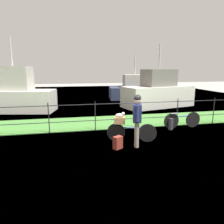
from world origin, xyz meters
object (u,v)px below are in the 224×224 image
at_px(cyclist_person, 137,116).
at_px(moored_boat_mid, 134,90).
at_px(backpack_on_paving, 118,143).
at_px(moored_boat_far, 158,93).
at_px(bicycle_main, 131,132).
at_px(moored_boat_near, 15,95).
at_px(terrier_dog, 120,115).
at_px(mooring_bollard, 171,124).
at_px(bicycle_parked, 182,120).
at_px(wooden_crate, 120,120).

bearing_deg(cyclist_person, moored_boat_mid, 72.62).
bearing_deg(backpack_on_paving, moored_boat_far, -154.62).
relative_size(bicycle_main, cyclist_person, 0.98).
height_order(backpack_on_paving, moored_boat_near, moored_boat_near).
distance_m(terrier_dog, moored_boat_far, 7.39).
relative_size(cyclist_person, mooring_bollard, 3.59).
relative_size(moored_boat_near, moored_boat_mid, 1.08).
bearing_deg(moored_boat_near, bicycle_parked, -34.31).
height_order(bicycle_main, moored_boat_mid, moored_boat_mid).
height_order(wooden_crate, moored_boat_near, moored_boat_near).
bearing_deg(mooring_bollard, moored_boat_mid, 81.58).
xyz_separation_m(terrier_dog, bicycle_parked, (2.94, 1.06, -0.58)).
bearing_deg(moored_boat_mid, moored_boat_far, -84.49).
xyz_separation_m(terrier_dog, moored_boat_mid, (3.72, 10.05, -0.19)).
xyz_separation_m(terrier_dog, moored_boat_near, (-4.73, 6.29, 0.03)).
height_order(terrier_dog, backpack_on_paving, terrier_dog).
bearing_deg(moored_boat_mid, terrier_dog, -110.33).
height_order(cyclist_person, moored_boat_near, moored_boat_near).
bearing_deg(backpack_on_paving, bicycle_parked, 176.46).
bearing_deg(moored_boat_near, wooden_crate, -53.17).
relative_size(mooring_bollard, moored_boat_far, 0.09).
bearing_deg(wooden_crate, bicycle_main, -16.16).
relative_size(cyclist_person, moored_boat_near, 0.36).
height_order(bicycle_main, cyclist_person, cyclist_person).
height_order(backpack_on_paving, moored_boat_mid, moored_boat_mid).
height_order(wooden_crate, backpack_on_paving, wooden_crate).
bearing_deg(bicycle_main, backpack_on_paving, -136.37).
relative_size(terrier_dog, cyclist_person, 0.19).
xyz_separation_m(terrier_dog, mooring_bollard, (2.38, 0.96, -0.69)).
bearing_deg(moored_boat_far, bicycle_main, -120.92).
relative_size(bicycle_main, wooden_crate, 4.51).
xyz_separation_m(cyclist_person, bicycle_parked, (2.54, 1.64, -0.65)).
height_order(bicycle_main, moored_boat_far, moored_boat_far).
bearing_deg(cyclist_person, moored_boat_far, 61.17).
bearing_deg(wooden_crate, backpack_on_paving, -108.04).
distance_m(bicycle_main, moored_boat_far, 7.31).
xyz_separation_m(mooring_bollard, moored_boat_far, (1.72, 5.19, 0.68)).
bearing_deg(bicycle_parked, backpack_on_paving, -151.41).
bearing_deg(moored_boat_near, terrier_dog, -53.06).
xyz_separation_m(bicycle_main, wooden_crate, (-0.38, 0.11, 0.40)).
relative_size(bicycle_parked, moored_boat_mid, 0.39).
bearing_deg(bicycle_main, mooring_bollard, 27.70).
relative_size(wooden_crate, moored_boat_near, 0.08).
xyz_separation_m(bicycle_parked, moored_boat_far, (1.16, 5.09, 0.57)).
height_order(bicycle_main, mooring_bollard, bicycle_main).
bearing_deg(moored_boat_mid, moored_boat_near, -156.02).
xyz_separation_m(wooden_crate, terrier_dog, (0.02, -0.01, 0.19)).
xyz_separation_m(backpack_on_paving, bicycle_parked, (3.19, 1.74, 0.15)).
xyz_separation_m(wooden_crate, bicycle_parked, (2.96, 1.05, -0.39)).
bearing_deg(wooden_crate, moored_boat_mid, 69.54).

